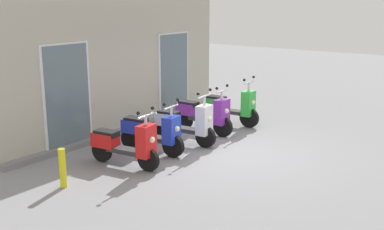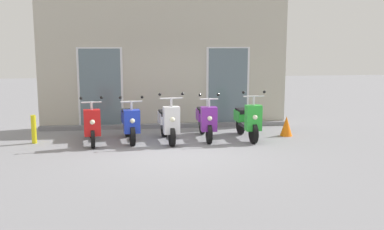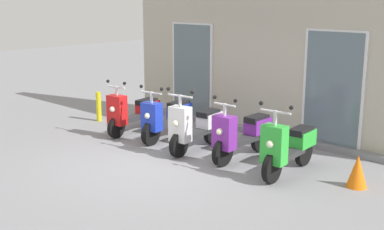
% 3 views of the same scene
% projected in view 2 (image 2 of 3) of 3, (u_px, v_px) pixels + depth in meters
% --- Properties ---
extents(ground_plane, '(40.00, 40.00, 0.00)m').
position_uv_depth(ground_plane, '(173.00, 151.00, 10.31)').
color(ground_plane, gray).
extents(storefront_facade, '(7.08, 0.50, 3.80)m').
position_uv_depth(storefront_facade, '(165.00, 63.00, 12.96)').
color(storefront_facade, '#B2AD9E').
rests_on(storefront_facade, ground_plane).
extents(scooter_red, '(0.58, 1.57, 1.21)m').
position_uv_depth(scooter_red, '(92.00, 124.00, 11.07)').
color(scooter_red, black).
rests_on(scooter_red, ground_plane).
extents(scooter_blue, '(0.59, 1.54, 1.20)m').
position_uv_depth(scooter_blue, '(130.00, 123.00, 11.29)').
color(scooter_blue, black).
rests_on(scooter_blue, ground_plane).
extents(scooter_white, '(0.61, 1.56, 1.28)m').
position_uv_depth(scooter_white, '(168.00, 122.00, 11.24)').
color(scooter_white, black).
rests_on(scooter_white, ground_plane).
extents(scooter_purple, '(0.52, 1.64, 1.23)m').
position_uv_depth(scooter_purple, '(206.00, 120.00, 11.54)').
color(scooter_purple, black).
rests_on(scooter_purple, ground_plane).
extents(scooter_green, '(0.60, 1.61, 1.29)m').
position_uv_depth(scooter_green, '(247.00, 120.00, 11.54)').
color(scooter_green, black).
rests_on(scooter_green, ground_plane).
extents(traffic_cone, '(0.32, 0.32, 0.52)m').
position_uv_depth(traffic_cone, '(286.00, 126.00, 11.93)').
color(traffic_cone, orange).
rests_on(traffic_cone, ground_plane).
extents(curb_bollard, '(0.12, 0.12, 0.70)m').
position_uv_depth(curb_bollard, '(34.00, 129.00, 11.06)').
color(curb_bollard, yellow).
rests_on(curb_bollard, ground_plane).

